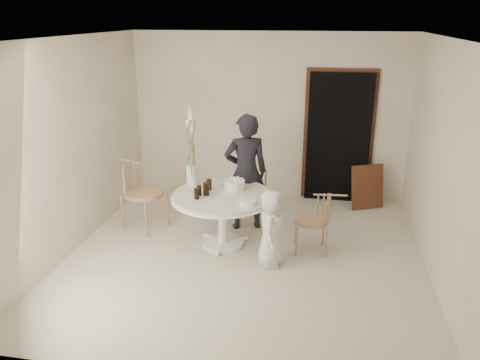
% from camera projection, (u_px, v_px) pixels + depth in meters
% --- Properties ---
extents(ground, '(4.50, 4.50, 0.00)m').
position_uv_depth(ground, '(245.00, 255.00, 6.05)').
color(ground, beige).
rests_on(ground, ground).
extents(room_shell, '(4.50, 4.50, 4.50)m').
position_uv_depth(room_shell, '(246.00, 133.00, 5.50)').
color(room_shell, white).
rests_on(room_shell, ground).
extents(doorway, '(1.00, 0.10, 2.10)m').
position_uv_depth(doorway, '(338.00, 139.00, 7.54)').
color(doorway, black).
rests_on(doorway, ground).
extents(door_trim, '(1.12, 0.03, 2.22)m').
position_uv_depth(door_trim, '(338.00, 134.00, 7.55)').
color(door_trim, brown).
rests_on(door_trim, ground).
extents(table, '(1.33, 1.33, 0.73)m').
position_uv_depth(table, '(222.00, 202.00, 6.13)').
color(table, white).
rests_on(table, ground).
extents(picture_frame, '(0.55, 0.36, 0.71)m').
position_uv_depth(picture_frame, '(367.00, 187.00, 7.42)').
color(picture_frame, brown).
rests_on(picture_frame, ground).
extents(chair_far, '(0.58, 0.61, 0.88)m').
position_uv_depth(chair_far, '(251.00, 183.00, 6.97)').
color(chair_far, tan).
rests_on(chair_far, ground).
extents(chair_right, '(0.51, 0.48, 0.81)m').
position_uv_depth(chair_right, '(320.00, 214.00, 6.00)').
color(chair_right, tan).
rests_on(chair_right, ground).
extents(chair_left, '(0.71, 0.69, 0.99)m').
position_uv_depth(chair_left, '(137.00, 184.00, 6.71)').
color(chair_left, tan).
rests_on(chair_left, ground).
extents(girl, '(0.71, 0.58, 1.68)m').
position_uv_depth(girl, '(246.00, 172.00, 6.58)').
color(girl, black).
rests_on(girl, ground).
extents(boy, '(0.32, 0.48, 0.98)m').
position_uv_depth(boy, '(271.00, 229.00, 5.67)').
color(boy, white).
rests_on(boy, ground).
extents(birthday_cake, '(0.28, 0.28, 0.18)m').
position_uv_depth(birthday_cake, '(234.00, 185.00, 6.23)').
color(birthday_cake, white).
rests_on(birthday_cake, table).
extents(cola_tumbler_a, '(0.08, 0.08, 0.14)m').
position_uv_depth(cola_tumbler_a, '(197.00, 194.00, 5.92)').
color(cola_tumbler_a, black).
rests_on(cola_tumbler_a, table).
extents(cola_tumbler_b, '(0.11, 0.11, 0.17)m').
position_uv_depth(cola_tumbler_b, '(206.00, 189.00, 6.04)').
color(cola_tumbler_b, black).
rests_on(cola_tumbler_b, table).
extents(cola_tumbler_c, '(0.08, 0.08, 0.13)m').
position_uv_depth(cola_tumbler_c, '(199.00, 190.00, 6.04)').
color(cola_tumbler_c, black).
rests_on(cola_tumbler_c, table).
extents(cola_tumbler_d, '(0.08, 0.08, 0.15)m').
position_uv_depth(cola_tumbler_d, '(209.00, 184.00, 6.23)').
color(cola_tumbler_d, black).
rests_on(cola_tumbler_d, table).
extents(plate_stack, '(0.21, 0.21, 0.05)m').
position_uv_depth(plate_stack, '(248.00, 202.00, 5.76)').
color(plate_stack, white).
rests_on(plate_stack, table).
extents(flower_vase, '(0.15, 0.15, 1.11)m').
position_uv_depth(flower_vase, '(191.00, 155.00, 6.28)').
color(flower_vase, silver).
rests_on(flower_vase, table).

